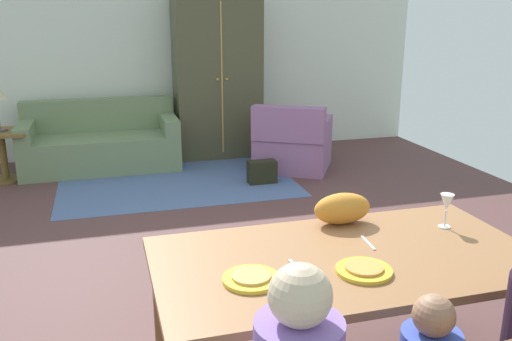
{
  "coord_description": "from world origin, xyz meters",
  "views": [
    {
      "loc": [
        -0.89,
        -3.57,
        1.87
      ],
      "look_at": [
        0.07,
        -0.22,
        0.85
      ],
      "focal_mm": 38.23,
      "sensor_mm": 36.0,
      "label": 1
    }
  ],
  "objects_px": {
    "dining_table": "(346,269)",
    "couch": "(101,144)",
    "wine_glass": "(447,204)",
    "plate_near_child": "(364,270)",
    "armoire": "(217,77)",
    "side_table": "(2,149)",
    "armchair": "(293,144)",
    "handbag": "(262,172)",
    "plate_near_man": "(251,279)",
    "cat": "(342,208)"
  },
  "relations": [
    {
      "from": "dining_table",
      "to": "plate_near_child",
      "type": "bearing_deg",
      "value": -90.0
    },
    {
      "from": "plate_near_child",
      "to": "armchair",
      "type": "xyz_separation_m",
      "value": [
        1.15,
        4.13,
        -0.45
      ]
    },
    {
      "from": "plate_near_man",
      "to": "handbag",
      "type": "xyz_separation_m",
      "value": [
        1.12,
        3.62,
        -0.64
      ]
    },
    {
      "from": "couch",
      "to": "side_table",
      "type": "distance_m",
      "value": 1.11
    },
    {
      "from": "cat",
      "to": "couch",
      "type": "height_order",
      "value": "cat"
    },
    {
      "from": "plate_near_man",
      "to": "armchair",
      "type": "height_order",
      "value": "armchair"
    },
    {
      "from": "dining_table",
      "to": "side_table",
      "type": "relative_size",
      "value": 3.13
    },
    {
      "from": "plate_near_child",
      "to": "cat",
      "type": "distance_m",
      "value": 0.59
    },
    {
      "from": "wine_glass",
      "to": "armoire",
      "type": "height_order",
      "value": "armoire"
    },
    {
      "from": "armoire",
      "to": "side_table",
      "type": "height_order",
      "value": "armoire"
    },
    {
      "from": "wine_glass",
      "to": "handbag",
      "type": "xyz_separation_m",
      "value": [
        -0.03,
        3.32,
        -0.76
      ]
    },
    {
      "from": "couch",
      "to": "side_table",
      "type": "bearing_deg",
      "value": -166.48
    },
    {
      "from": "plate_near_child",
      "to": "handbag",
      "type": "distance_m",
      "value": 3.78
    },
    {
      "from": "handbag",
      "to": "armoire",
      "type": "bearing_deg",
      "value": 98.29
    },
    {
      "from": "plate_near_child",
      "to": "couch",
      "type": "relative_size",
      "value": 0.13
    },
    {
      "from": "dining_table",
      "to": "side_table",
      "type": "xyz_separation_m",
      "value": [
        -2.18,
        4.4,
        -0.31
      ]
    },
    {
      "from": "plate_near_child",
      "to": "armoire",
      "type": "bearing_deg",
      "value": 85.23
    },
    {
      "from": "plate_near_man",
      "to": "wine_glass",
      "type": "height_order",
      "value": "wine_glass"
    },
    {
      "from": "armoire",
      "to": "plate_near_man",
      "type": "bearing_deg",
      "value": -100.44
    },
    {
      "from": "dining_table",
      "to": "couch",
      "type": "bearing_deg",
      "value": 103.36
    },
    {
      "from": "dining_table",
      "to": "cat",
      "type": "xyz_separation_m",
      "value": [
        0.15,
        0.38,
        0.15
      ]
    },
    {
      "from": "dining_table",
      "to": "couch",
      "type": "relative_size",
      "value": 0.98
    },
    {
      "from": "plate_near_man",
      "to": "handbag",
      "type": "bearing_deg",
      "value": 72.74
    },
    {
      "from": "armchair",
      "to": "dining_table",
      "type": "bearing_deg",
      "value": -106.19
    },
    {
      "from": "wine_glass",
      "to": "plate_near_child",
      "type": "bearing_deg",
      "value": -151.19
    },
    {
      "from": "cat",
      "to": "wine_glass",
      "type": "bearing_deg",
      "value": -22.4
    },
    {
      "from": "armoire",
      "to": "wine_glass",
      "type": "bearing_deg",
      "value": -87.17
    },
    {
      "from": "armchair",
      "to": "plate_near_child",
      "type": "bearing_deg",
      "value": -105.52
    },
    {
      "from": "dining_table",
      "to": "handbag",
      "type": "relative_size",
      "value": 5.68
    },
    {
      "from": "side_table",
      "to": "handbag",
      "type": "bearing_deg",
      "value": -17.79
    },
    {
      "from": "cat",
      "to": "armchair",
      "type": "distance_m",
      "value": 3.74
    },
    {
      "from": "cat",
      "to": "side_table",
      "type": "height_order",
      "value": "cat"
    },
    {
      "from": "plate_near_man",
      "to": "plate_near_child",
      "type": "distance_m",
      "value": 0.5
    },
    {
      "from": "dining_table",
      "to": "couch",
      "type": "xyz_separation_m",
      "value": [
        -1.11,
        4.65,
        -0.39
      ]
    },
    {
      "from": "plate_near_child",
      "to": "armchair",
      "type": "relative_size",
      "value": 0.21
    },
    {
      "from": "plate_near_man",
      "to": "handbag",
      "type": "height_order",
      "value": "plate_near_man"
    },
    {
      "from": "wine_glass",
      "to": "side_table",
      "type": "distance_m",
      "value": 5.11
    },
    {
      "from": "couch",
      "to": "wine_glass",
      "type": "bearing_deg",
      "value": -68.53
    },
    {
      "from": "couch",
      "to": "handbag",
      "type": "xyz_separation_m",
      "value": [
        1.73,
        -1.16,
        -0.17
      ]
    },
    {
      "from": "dining_table",
      "to": "armchair",
      "type": "relative_size",
      "value": 1.55
    },
    {
      "from": "side_table",
      "to": "cat",
      "type": "bearing_deg",
      "value": -59.86
    },
    {
      "from": "side_table",
      "to": "armchair",
      "type": "bearing_deg",
      "value": -7.65
    },
    {
      "from": "side_table",
      "to": "handbag",
      "type": "xyz_separation_m",
      "value": [
        2.8,
        -0.9,
        -0.25
      ]
    },
    {
      "from": "plate_near_child",
      "to": "handbag",
      "type": "xyz_separation_m",
      "value": [
        0.62,
        3.68,
        -0.64
      ]
    },
    {
      "from": "handbag",
      "to": "dining_table",
      "type": "bearing_deg",
      "value": -100.12
    },
    {
      "from": "wine_glass",
      "to": "side_table",
      "type": "bearing_deg",
      "value": 123.91
    },
    {
      "from": "plate_near_child",
      "to": "couch",
      "type": "bearing_deg",
      "value": 102.88
    },
    {
      "from": "armchair",
      "to": "side_table",
      "type": "relative_size",
      "value": 2.02
    },
    {
      "from": "couch",
      "to": "armchair",
      "type": "xyz_separation_m",
      "value": [
        2.25,
        -0.71,
        0.02
      ]
    },
    {
      "from": "wine_glass",
      "to": "armchair",
      "type": "relative_size",
      "value": 0.16
    }
  ]
}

